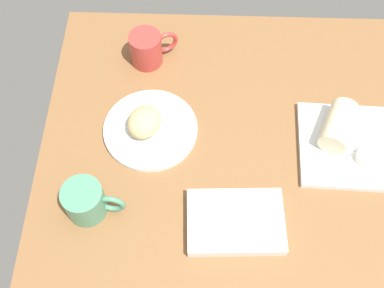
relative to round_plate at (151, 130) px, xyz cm
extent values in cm
cube|color=brown|center=(28.43, -5.30, -2.70)|extent=(110.00, 90.00, 4.00)
cylinder|color=white|center=(0.00, 0.00, 0.00)|extent=(23.22, 23.22, 1.40)
ellipsoid|color=tan|center=(-1.20, -0.18, 3.73)|extent=(11.02, 11.68, 6.05)
cube|color=white|center=(47.90, -3.23, 0.10)|extent=(23.87, 23.87, 1.60)
cylinder|color=silver|center=(51.32, -7.14, 1.98)|extent=(4.74, 4.74, 2.16)
cylinder|color=#D54D31|center=(51.32, -7.14, 2.76)|extent=(3.88, 3.88, 0.40)
cylinder|color=beige|center=(45.16, -0.11, 4.26)|extent=(10.88, 13.83, 6.72)
cube|color=silver|center=(20.63, -23.74, 0.73)|extent=(21.96, 15.80, 2.85)
cylinder|color=#4C8C6B|center=(-12.69, -21.12, 3.67)|extent=(9.10, 9.10, 8.74)
cylinder|color=olive|center=(-12.69, -21.12, 7.44)|extent=(7.46, 7.46, 0.40)
torus|color=#4C8C6B|center=(-6.72, -21.60, 3.67)|extent=(6.52, 1.71, 6.44)
cylinder|color=#B23833|center=(-2.61, 22.44, 3.92)|extent=(8.41, 8.41, 9.24)
cylinder|color=olive|center=(-2.61, 22.44, 7.94)|extent=(6.89, 6.89, 0.40)
torus|color=#B23833|center=(2.56, 24.90, 3.92)|extent=(6.60, 3.98, 6.74)
camera|label=1|loc=(12.26, -62.70, 102.29)|focal=45.53mm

